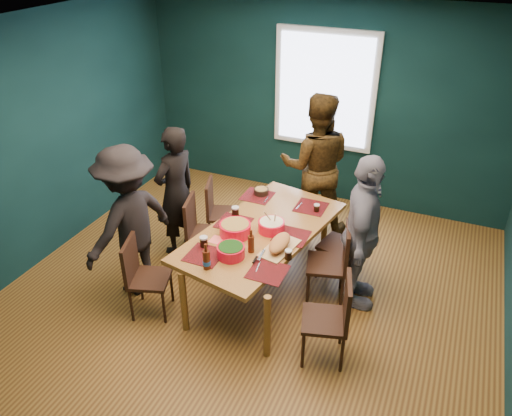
% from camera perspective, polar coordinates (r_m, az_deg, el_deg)
% --- Properties ---
extents(room, '(5.01, 5.01, 2.71)m').
position_cam_1_polar(room, '(4.82, 0.26, 4.28)').
color(room, olive).
rests_on(room, ground).
extents(dining_table, '(1.32, 2.09, 0.74)m').
position_cam_1_polar(dining_table, '(5.12, 0.68, -3.12)').
color(dining_table, '#A37431').
rests_on(dining_table, floor).
extents(chair_left_far, '(0.48, 0.48, 0.83)m').
position_cam_1_polar(chair_left_far, '(5.97, -4.43, -0.00)').
color(chair_left_far, '#321C10').
rests_on(chair_left_far, floor).
extents(chair_left_mid, '(0.48, 0.48, 0.86)m').
position_cam_1_polar(chair_left_mid, '(5.58, -6.54, -2.26)').
color(chair_left_mid, '#321C10').
rests_on(chair_left_mid, floor).
extents(chair_left_near, '(0.48, 0.48, 0.84)m').
position_cam_1_polar(chair_left_near, '(5.04, -13.04, -7.11)').
color(chair_left_near, '#321C10').
rests_on(chair_left_near, floor).
extents(chair_right_far, '(0.46, 0.46, 0.84)m').
position_cam_1_polar(chair_right_far, '(5.42, 10.29, -3.80)').
color(chair_right_far, '#321C10').
rests_on(chair_right_far, floor).
extents(chair_right_mid, '(0.49, 0.49, 0.88)m').
position_cam_1_polar(chair_right_mid, '(5.12, 9.08, -5.66)').
color(chair_right_mid, '#321C10').
rests_on(chair_right_mid, floor).
extents(chair_right_near, '(0.49, 0.49, 0.87)m').
position_cam_1_polar(chair_right_near, '(4.48, 8.99, -11.84)').
color(chair_right_near, '#321C10').
rests_on(chair_right_near, floor).
extents(person_far_left, '(0.52, 0.65, 1.57)m').
position_cam_1_polar(person_far_left, '(5.75, -9.14, 1.83)').
color(person_far_left, black).
rests_on(person_far_left, floor).
extents(person_back, '(1.04, 0.92, 1.80)m').
position_cam_1_polar(person_back, '(6.07, 6.83, 4.83)').
color(person_back, black).
rests_on(person_back, floor).
extents(person_right, '(0.56, 1.02, 1.65)m').
position_cam_1_polar(person_right, '(4.96, 12.01, -2.93)').
color(person_right, silver).
rests_on(person_right, floor).
extents(person_near_left, '(0.84, 1.18, 1.64)m').
position_cam_1_polar(person_near_left, '(5.20, -14.29, -1.56)').
color(person_near_left, black).
rests_on(person_near_left, floor).
extents(bowl_salad, '(0.32, 0.32, 0.13)m').
position_cam_1_polar(bowl_salad, '(4.97, -2.40, -2.39)').
color(bowl_salad, red).
rests_on(bowl_salad, dining_table).
extents(bowl_dumpling, '(0.27, 0.27, 0.25)m').
position_cam_1_polar(bowl_dumpling, '(5.03, 1.76, -2.02)').
color(bowl_dumpling, red).
rests_on(bowl_dumpling, dining_table).
extents(bowl_herbs, '(0.26, 0.26, 0.12)m').
position_cam_1_polar(bowl_herbs, '(4.67, -2.89, -4.92)').
color(bowl_herbs, red).
rests_on(bowl_herbs, dining_table).
extents(cutting_board, '(0.31, 0.59, 0.13)m').
position_cam_1_polar(cutting_board, '(4.76, 2.70, -4.16)').
color(cutting_board, tan).
rests_on(cutting_board, dining_table).
extents(small_bowl, '(0.17, 0.17, 0.07)m').
position_cam_1_polar(small_bowl, '(5.71, 0.60, 1.93)').
color(small_bowl, black).
rests_on(small_bowl, dining_table).
extents(beer_bottle_a, '(0.07, 0.07, 0.26)m').
position_cam_1_polar(beer_bottle_a, '(4.51, -5.68, -5.91)').
color(beer_bottle_a, '#43190B').
rests_on(beer_bottle_a, dining_table).
extents(beer_bottle_b, '(0.06, 0.06, 0.24)m').
position_cam_1_polar(beer_bottle_b, '(4.71, -0.57, -4.07)').
color(beer_bottle_b, '#43190B').
rests_on(beer_bottle_b, dining_table).
extents(cola_glass_a, '(0.08, 0.08, 0.11)m').
position_cam_1_polar(cola_glass_a, '(4.82, -5.99, -3.82)').
color(cola_glass_a, black).
rests_on(cola_glass_a, dining_table).
extents(cola_glass_b, '(0.07, 0.07, 0.10)m').
position_cam_1_polar(cola_glass_b, '(4.64, 3.73, -5.29)').
color(cola_glass_b, black).
rests_on(cola_glass_b, dining_table).
extents(cola_glass_c, '(0.06, 0.06, 0.09)m').
position_cam_1_polar(cola_glass_c, '(5.40, 6.95, 0.04)').
color(cola_glass_c, black).
rests_on(cola_glass_c, dining_table).
extents(cola_glass_d, '(0.08, 0.08, 0.11)m').
position_cam_1_polar(cola_glass_d, '(5.28, -2.37, -0.36)').
color(cola_glass_d, black).
rests_on(cola_glass_d, dining_table).
extents(napkin_a, '(0.16, 0.16, 0.00)m').
position_cam_1_polar(napkin_a, '(4.96, 4.97, -3.48)').
color(napkin_a, '#FF6D6B').
rests_on(napkin_a, dining_table).
extents(napkin_b, '(0.14, 0.14, 0.00)m').
position_cam_1_polar(napkin_b, '(4.93, -4.45, -3.67)').
color(napkin_b, '#FF6D6B').
rests_on(napkin_b, dining_table).
extents(napkin_c, '(0.20, 0.20, 0.00)m').
position_cam_1_polar(napkin_c, '(4.45, 1.88, -7.81)').
color(napkin_c, '#FF6D6B').
rests_on(napkin_c, dining_table).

